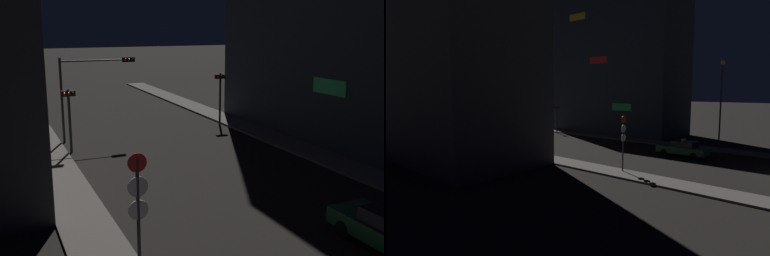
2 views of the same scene
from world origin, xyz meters
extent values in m
cube|color=#5B5651|center=(-7.08, 27.30, 0.07)|extent=(2.09, 58.61, 0.14)
cube|color=#5B5651|center=(7.08, 27.30, 0.07)|extent=(2.09, 58.61, 0.14)
cube|color=red|center=(-8.09, 24.14, 3.62)|extent=(0.08, 2.80, 0.90)
cube|color=#26CC66|center=(8.09, 21.38, 3.90)|extent=(0.08, 2.80, 0.90)
cylinder|color=black|center=(1.14, 11.96, 0.32)|extent=(0.22, 0.64, 0.64)
cylinder|color=black|center=(2.74, 11.96, 0.32)|extent=(0.22, 0.64, 0.64)
cylinder|color=#2D2D33|center=(-5.79, 29.92, 2.71)|extent=(0.16, 0.16, 5.42)
cylinder|color=#2D2D33|center=(-3.58, 29.92, 5.17)|extent=(4.40, 0.10, 0.10)
cube|color=black|center=(-1.38, 29.92, 5.17)|extent=(0.80, 0.28, 0.32)
sphere|color=red|center=(-1.63, 29.75, 5.17)|extent=(0.20, 0.20, 0.20)
sphere|color=#3F2D0C|center=(-1.38, 29.75, 5.17)|extent=(0.20, 0.20, 0.20)
sphere|color=#0C3319|center=(-1.13, 29.75, 5.17)|extent=(0.20, 0.20, 0.20)
cylinder|color=#2D2D33|center=(-5.79, 27.30, 1.89)|extent=(0.16, 0.16, 3.79)
cube|color=black|center=(-5.79, 27.30, 3.54)|extent=(0.80, 0.28, 0.32)
sphere|color=red|center=(-6.03, 27.12, 3.54)|extent=(0.20, 0.20, 0.20)
sphere|color=#3F2D0C|center=(-5.79, 27.12, 3.54)|extent=(0.20, 0.20, 0.20)
sphere|color=#0C3319|center=(-5.54, 27.12, 3.54)|extent=(0.20, 0.20, 0.20)
cylinder|color=#2D2D33|center=(5.79, 30.66, 1.96)|extent=(0.16, 0.16, 3.91)
cube|color=black|center=(5.79, 30.66, 3.66)|extent=(0.80, 0.28, 0.32)
sphere|color=red|center=(5.54, 30.49, 3.66)|extent=(0.20, 0.20, 0.20)
sphere|color=#3F2D0C|center=(5.79, 30.49, 3.66)|extent=(0.20, 0.20, 0.20)
sphere|color=#0C3319|center=(6.03, 30.49, 3.66)|extent=(0.20, 0.20, 0.20)
cylinder|color=#2D2D33|center=(-6.60, 11.38, 2.10)|extent=(0.10, 0.10, 3.92)
cylinder|color=red|center=(-6.60, 11.36, 3.90)|extent=(0.53, 0.03, 0.53)
cylinder|color=white|center=(-6.60, 11.36, 3.24)|extent=(0.57, 0.03, 0.57)
cylinder|color=white|center=(-6.60, 11.36, 2.58)|extent=(0.56, 0.03, 0.56)
camera|label=1|loc=(-10.02, 0.03, 7.47)|focal=43.71mm
camera|label=2|loc=(-25.80, -1.26, 5.93)|focal=29.93mm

